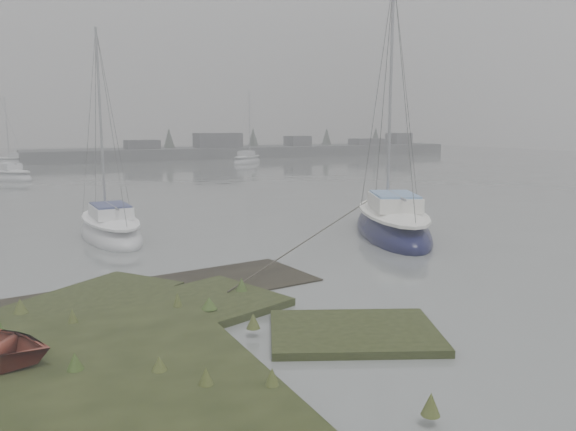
# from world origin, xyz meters

# --- Properties ---
(ground) EXTENTS (160.00, 160.00, 0.00)m
(ground) POSITION_xyz_m (0.00, 30.00, 0.00)
(ground) COLOR slate
(ground) RESTS_ON ground
(far_shoreline) EXTENTS (60.00, 8.00, 4.15)m
(far_shoreline) POSITION_xyz_m (26.84, 61.90, 0.85)
(far_shoreline) COLOR #4C4F51
(far_shoreline) RESTS_ON ground
(sailboat_main) EXTENTS (5.71, 8.20, 11.08)m
(sailboat_main) POSITION_xyz_m (8.07, 8.06, 0.34)
(sailboat_main) COLOR black
(sailboat_main) RESTS_ON ground
(sailboat_white) EXTENTS (2.23, 6.28, 8.78)m
(sailboat_white) POSITION_xyz_m (-2.22, 12.64, 0.27)
(sailboat_white) COLOR silver
(sailboat_white) RESTS_ON ground
(sailboat_far_a) EXTENTS (4.93, 6.30, 8.68)m
(sailboat_far_a) POSITION_xyz_m (-5.53, 40.82, 0.27)
(sailboat_far_a) COLOR #B4B8BE
(sailboat_far_a) RESTS_ON ground
(sailboat_far_b) EXTENTS (5.98, 5.99, 8.99)m
(sailboat_far_b) POSITION_xyz_m (19.67, 50.33, 0.28)
(sailboat_far_b) COLOR #B5BBC0
(sailboat_far_b) RESTS_ON ground
(sailboat_far_c) EXTENTS (5.96, 2.96, 8.04)m
(sailboat_far_c) POSITION_xyz_m (-4.22, 60.60, 0.25)
(sailboat_far_c) COLOR silver
(sailboat_far_c) RESTS_ON ground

